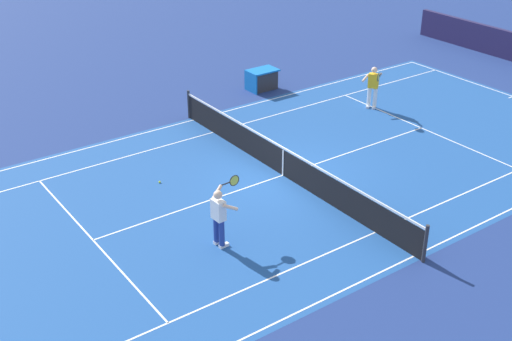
{
  "coord_description": "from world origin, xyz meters",
  "views": [
    {
      "loc": [
        11.55,
        14.66,
        9.78
      ],
      "look_at": [
        1.52,
        0.65,
        0.9
      ],
      "focal_mm": 46.75,
      "sensor_mm": 36.0,
      "label": 1
    }
  ],
  "objects_px": {
    "tennis_player_far": "(373,85)",
    "tennis_ball": "(160,182)",
    "tennis_player_near": "(219,215)",
    "equipment_cart_tarped": "(262,79)",
    "tennis_net": "(283,161)"
  },
  "relations": [
    {
      "from": "tennis_player_far",
      "to": "tennis_ball",
      "type": "relative_size",
      "value": 25.71
    },
    {
      "from": "tennis_player_near",
      "to": "equipment_cart_tarped",
      "type": "distance_m",
      "value": 11.82
    },
    {
      "from": "tennis_player_far",
      "to": "equipment_cart_tarped",
      "type": "bearing_deg",
      "value": -61.4
    },
    {
      "from": "tennis_net",
      "to": "equipment_cart_tarped",
      "type": "relative_size",
      "value": 9.36
    },
    {
      "from": "tennis_net",
      "to": "tennis_player_near",
      "type": "distance_m",
      "value": 4.37
    },
    {
      "from": "tennis_ball",
      "to": "equipment_cart_tarped",
      "type": "xyz_separation_m",
      "value": [
        -7.46,
        -4.87,
        0.4
      ]
    },
    {
      "from": "tennis_player_far",
      "to": "tennis_ball",
      "type": "xyz_separation_m",
      "value": [
        9.74,
        0.69,
        -0.9
      ]
    },
    {
      "from": "tennis_player_near",
      "to": "tennis_player_far",
      "type": "relative_size",
      "value": 1.0
    },
    {
      "from": "tennis_player_near",
      "to": "tennis_ball",
      "type": "relative_size",
      "value": 25.71
    },
    {
      "from": "tennis_player_near",
      "to": "equipment_cart_tarped",
      "type": "relative_size",
      "value": 1.36
    },
    {
      "from": "equipment_cart_tarped",
      "to": "tennis_player_near",
      "type": "bearing_deg",
      "value": 48.6
    },
    {
      "from": "equipment_cart_tarped",
      "to": "tennis_ball",
      "type": "bearing_deg",
      "value": 33.13
    },
    {
      "from": "tennis_net",
      "to": "tennis_ball",
      "type": "height_order",
      "value": "tennis_net"
    },
    {
      "from": "tennis_net",
      "to": "equipment_cart_tarped",
      "type": "distance_m",
      "value": 7.81
    },
    {
      "from": "tennis_net",
      "to": "tennis_player_far",
      "type": "xyz_separation_m",
      "value": [
        -6.32,
        -2.51,
        0.44
      ]
    }
  ]
}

